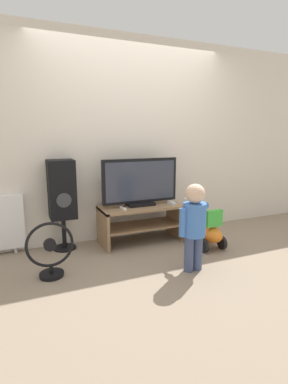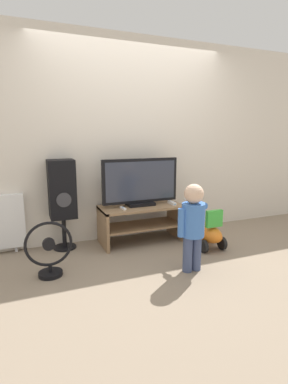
{
  "view_description": "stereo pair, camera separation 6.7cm",
  "coord_description": "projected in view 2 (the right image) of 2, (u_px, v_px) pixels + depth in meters",
  "views": [
    {
      "loc": [
        -1.43,
        -3.17,
        1.38
      ],
      "look_at": [
        0.0,
        0.15,
        0.67
      ],
      "focal_mm": 28.0,
      "sensor_mm": 36.0,
      "label": 1
    },
    {
      "loc": [
        -1.37,
        -3.2,
        1.38
      ],
      "look_at": [
        0.0,
        0.15,
        0.67
      ],
      "focal_mm": 28.0,
      "sensor_mm": 36.0,
      "label": 2
    }
  ],
  "objects": [
    {
      "name": "remote_primary",
      "position": [
        123.0,
        208.0,
        3.63
      ],
      "size": [
        0.05,
        0.13,
        0.03
      ],
      "color": "white",
      "rests_on": "tv_stand"
    },
    {
      "name": "game_console",
      "position": [
        172.0,
        203.0,
        3.88
      ],
      "size": [
        0.05,
        0.17,
        0.04
      ],
      "color": "white",
      "rests_on": "tv_stand"
    },
    {
      "name": "ground_plane",
      "position": [
        148.0,
        248.0,
        3.68
      ],
      "size": [
        16.0,
        16.0,
        0.0
      ],
      "primitive_type": "plane",
      "color": "gray"
    },
    {
      "name": "wall_back",
      "position": [
        132.0,
        140.0,
        3.94
      ],
      "size": [
        10.0,
        0.06,
        2.6
      ],
      "color": "silver",
      "rests_on": "ground_plane"
    },
    {
      "name": "ride_on_toy",
      "position": [
        206.0,
        232.0,
        3.67
      ],
      "size": [
        0.3,
        0.56,
        0.5
      ],
      "color": "orange",
      "rests_on": "ground_plane"
    },
    {
      "name": "tv_stand",
      "position": [
        141.0,
        218.0,
        3.84
      ],
      "size": [
        1.05,
        0.49,
        0.48
      ],
      "color": "#93704C",
      "rests_on": "ground_plane"
    },
    {
      "name": "speaker_tower",
      "position": [
        62.0,
        191.0,
        3.54
      ],
      "size": [
        0.31,
        0.28,
        1.08
      ],
      "color": "black",
      "rests_on": "ground_plane"
    },
    {
      "name": "floor_fan",
      "position": [
        49.0,
        252.0,
        2.91
      ],
      "size": [
        0.45,
        0.23,
        0.55
      ],
      "color": "black",
      "rests_on": "ground_plane"
    },
    {
      "name": "child",
      "position": [
        193.0,
        220.0,
        2.98
      ],
      "size": [
        0.34,
        0.5,
        0.9
      ],
      "color": "#3F4C72",
      "rests_on": "ground_plane"
    },
    {
      "name": "television",
      "position": [
        140.0,
        183.0,
        3.77
      ],
      "size": [
        0.99,
        0.2,
        0.6
      ],
      "color": "black",
      "rests_on": "tv_stand"
    }
  ]
}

